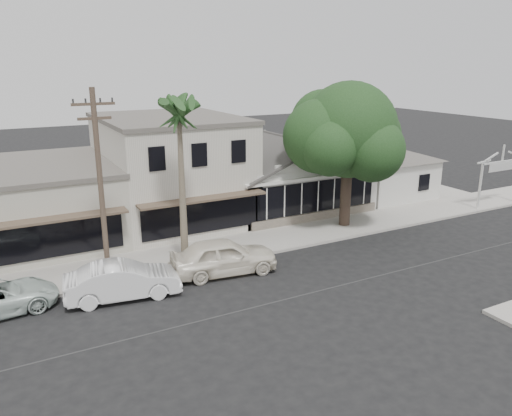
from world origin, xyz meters
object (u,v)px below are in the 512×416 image
car_0 (224,256)px  shade_tree (345,132)px  car_1 (123,281)px  utility_pole (101,185)px  arch_sign (502,164)px

car_0 → shade_tree: size_ratio=0.58×
car_1 → shade_tree: bearing=-68.2°
shade_tree → car_0: bearing=-161.3°
car_0 → car_1: size_ratio=1.06×
utility_pole → car_0: (5.27, -1.33, -3.90)m
utility_pole → car_0: bearing=-14.2°
utility_pole → shade_tree: 15.10m
car_0 → utility_pole: bearing=83.4°
arch_sign → car_0: arch_sign is taller
arch_sign → car_1: bearing=-176.3°
utility_pole → car_1: utility_pole is taller
arch_sign → shade_tree: size_ratio=0.46×
car_1 → car_0: bearing=-78.2°
utility_pole → car_1: size_ratio=1.82×
car_1 → shade_tree: (14.66, 3.61, 5.10)m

